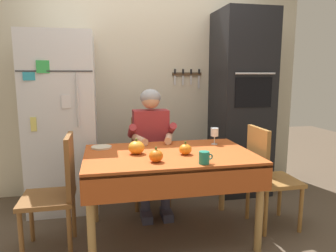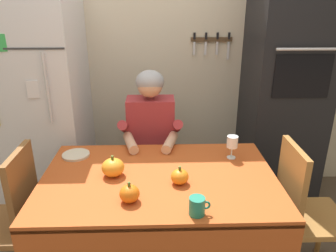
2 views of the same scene
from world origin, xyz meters
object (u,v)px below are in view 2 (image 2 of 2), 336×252
Objects in this scene: dining_table at (159,190)px; pumpkin_medium at (179,177)px; chair_behind_person at (152,153)px; seated_person at (151,138)px; refrigerator at (42,107)px; pumpkin_small at (129,194)px; wine_glass at (232,143)px; chair_left_side at (10,215)px; pumpkin_large at (113,167)px; wall_oven at (284,86)px; chair_right_side at (303,208)px; serving_tray at (76,155)px; coffee_mug at (197,206)px.

pumpkin_medium reaches higher than dining_table.
chair_behind_person is 0.75× the size of seated_person.
refrigerator is 1.37m from pumpkin_small.
refrigerator is 1.57m from wine_glass.
dining_table is at bearing -85.77° from chair_behind_person.
chair_left_side is 0.69m from pumpkin_large.
dining_table is at bearing -152.86° from wine_glass.
wall_oven reaches higher than pumpkin_medium.
chair_right_side is at bearing -0.04° from dining_table.
refrigerator reaches higher than serving_tray.
pumpkin_large is (-0.21, -0.75, 0.28)m from chair_behind_person.
seated_person is 0.58m from serving_tray.
pumpkin_medium is at bearing 103.23° from coffee_mug.
chair_behind_person is at bearing 84.67° from pumpkin_small.
coffee_mug is at bearing -41.48° from serving_tray.
pumpkin_medium is at bearing -27.66° from dining_table.
dining_table is 0.61m from seated_person.
refrigerator reaches higher than pumpkin_large.
chair_right_side is at bearing -25.52° from refrigerator.
wall_oven reaches higher than refrigerator.
pumpkin_small is at bearing -148.18° from pumpkin_medium.
wall_oven is 11.56× the size of serving_tray.
wall_oven is 1.61m from pumpkin_large.
chair_right_side is 8.66× the size of coffee_mug.
chair_left_side is at bearing -179.51° from chair_right_side.
chair_right_side is at bearing 4.50° from pumpkin_medium.
refrigerator is at bearing 132.66° from coffee_mug.
wall_oven is 13.46× the size of wine_glass.
coffee_mug is at bearing -17.08° from chair_left_side.
dining_table is 0.64m from serving_tray.
seated_person is 1.34× the size of chair_right_side.
seated_person is at bearing 36.34° from chair_left_side.
chair_left_side is at bearing -143.66° from seated_person.
refrigerator is 1.94× the size of chair_behind_person.
wall_oven is at bearing 16.05° from seated_person.
pumpkin_medium is (0.18, -0.67, 0.05)m from seated_person.
chair_left_side is at bearing -178.99° from dining_table.
pumpkin_medium is at bearing -133.40° from wall_oven.
pumpkin_small is (0.12, -0.27, -0.01)m from pumpkin_large.
wall_oven reaches higher than chair_left_side.
chair_behind_person is 5.96× the size of wine_glass.
coffee_mug is 0.36m from pumpkin_small.
refrigerator is 1.94× the size of chair_right_side.
pumpkin_small is 0.68m from serving_tray.
chair_right_side is at bearing -30.70° from wine_glass.
refrigerator is 1.43m from pumpkin_medium.
pumpkin_small is (-0.10, -1.02, 0.28)m from chair_behind_person.
chair_behind_person is at bearing 94.23° from dining_table.
chair_left_side is at bearing -154.31° from wall_oven.
chair_behind_person is 0.74m from serving_tray.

